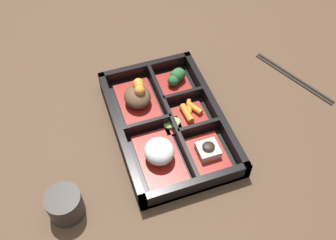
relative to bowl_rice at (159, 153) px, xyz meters
name	(u,v)px	position (x,y,z in m)	size (l,w,h in m)	color
ground_plane	(168,127)	(0.08, -0.04, -0.03)	(3.00, 3.00, 0.00)	#4C3523
bento_base	(168,126)	(0.08, -0.04, -0.03)	(0.34, 0.22, 0.01)	black
bento_rim	(169,121)	(0.08, -0.05, -0.01)	(0.34, 0.22, 0.04)	black
bowl_rice	(159,153)	(0.00, 0.00, 0.00)	(0.13, 0.08, 0.05)	maroon
bowl_stew	(138,97)	(0.16, 0.00, 0.00)	(0.13, 0.08, 0.06)	maroon
bowl_tofu	(208,151)	(-0.02, -0.10, -0.01)	(0.09, 0.07, 0.03)	maroon
bowl_carrots	(190,113)	(0.08, -0.10, -0.01)	(0.07, 0.07, 0.02)	maroon
bowl_greens	(176,79)	(0.19, -0.10, -0.01)	(0.08, 0.07, 0.04)	maroon
bowl_pickles	(172,125)	(0.07, -0.05, -0.02)	(0.04, 0.04, 0.01)	maroon
tea_cup	(65,204)	(-0.05, 0.20, 0.00)	(0.07, 0.07, 0.06)	#2D2823
chopsticks	(294,77)	(0.12, -0.38, -0.03)	(0.21, 0.10, 0.01)	black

